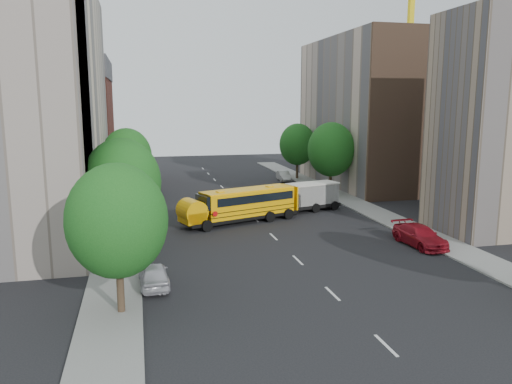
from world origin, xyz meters
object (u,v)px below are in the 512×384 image
object	(u,v)px
parked_car_0	(154,275)
parked_car_5	(284,176)
parked_car_3	(420,236)
school_bus	(240,204)
street_tree_1	(122,182)
street_tree_4	(331,150)
parked_car_1	(143,205)
street_tree_5	(297,144)
street_tree_0	(117,221)
street_tree_2	(127,157)
safari_truck	(309,196)
parked_car_2	(149,186)

from	to	relation	value
parked_car_0	parked_car_5	xyz separation A→B (m)	(18.12, 35.58, -0.04)
parked_car_5	parked_car_3	bearing A→B (deg)	-84.85
school_bus	parked_car_5	world-z (taller)	school_bus
street_tree_1	street_tree_4	xyz separation A→B (m)	(22.00, 18.00, 0.12)
parked_car_1	street_tree_4	bearing A→B (deg)	-169.46
street_tree_5	parked_car_3	distance (m)	33.05
street_tree_1	parked_car_1	size ratio (longest dim) A/B	1.87
street_tree_0	street_tree_1	size ratio (longest dim) A/B	0.94
street_tree_1	parked_car_5	size ratio (longest dim) A/B	2.03
parked_car_3	street_tree_1	bearing A→B (deg)	169.01
street_tree_1	parked_car_0	distance (m)	8.06
street_tree_2	school_bus	bearing A→B (deg)	-48.99
street_tree_2	street_tree_4	bearing A→B (deg)	0.00
street_tree_4	parked_car_1	bearing A→B (deg)	-167.18
parked_car_0	parked_car_5	distance (m)	39.92
street_tree_4	parked_car_0	distance (m)	32.22
street_tree_0	safari_truck	bearing A→B (deg)	50.57
street_tree_4	street_tree_5	bearing A→B (deg)	90.00
school_bus	safari_truck	size ratio (longest dim) A/B	1.61
street_tree_1	school_bus	size ratio (longest dim) A/B	0.75
parked_car_2	parked_car_5	xyz separation A→B (m)	(17.60, 4.96, -0.12)
parked_car_0	parked_car_1	bearing A→B (deg)	-91.13
parked_car_0	street_tree_5	bearing A→B (deg)	-120.97
parked_car_0	parked_car_2	xyz separation A→B (m)	(0.52, 30.62, 0.08)
street_tree_4	parked_car_1	world-z (taller)	street_tree_4
safari_truck	street_tree_0	bearing A→B (deg)	-144.43
street_tree_0	street_tree_4	size ratio (longest dim) A/B	0.91
safari_truck	parked_car_3	xyz separation A→B (m)	(3.82, -13.20, -0.67)
street_tree_1	street_tree_2	bearing A→B (deg)	90.00
parked_car_0	parked_car_2	distance (m)	30.62
parked_car_2	street_tree_1	bearing A→B (deg)	85.83
street_tree_0	street_tree_4	distance (m)	35.61
street_tree_1	parked_car_3	bearing A→B (deg)	-7.70
parked_car_1	street_tree_5	bearing A→B (deg)	-143.27
street_tree_0	street_tree_1	world-z (taller)	street_tree_1
parked_car_0	street_tree_2	bearing A→B (deg)	-88.04
parked_car_1	safari_truck	bearing A→B (deg)	167.04
street_tree_1	street_tree_5	size ratio (longest dim) A/B	1.05
safari_truck	parked_car_2	world-z (taller)	safari_truck
street_tree_5	parked_car_1	xyz separation A→B (m)	(-20.60, -16.69, -4.01)
street_tree_1	street_tree_5	bearing A→B (deg)	53.75
street_tree_5	parked_car_1	bearing A→B (deg)	-140.99
parked_car_0	parked_car_1	world-z (taller)	parked_car_1
street_tree_0	parked_car_5	xyz separation A→B (m)	(19.80, 38.96, -4.00)
school_bus	parked_car_0	size ratio (longest dim) A/B	2.66
safari_truck	parked_car_3	world-z (taller)	safari_truck
street_tree_5	safari_truck	size ratio (longest dim) A/B	1.15
street_tree_5	safari_truck	bearing A→B (deg)	-104.91
street_tree_1	safari_truck	xyz separation A→B (m)	(16.78, 10.41, -3.55)
safari_truck	parked_car_5	size ratio (longest dim) A/B	1.68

